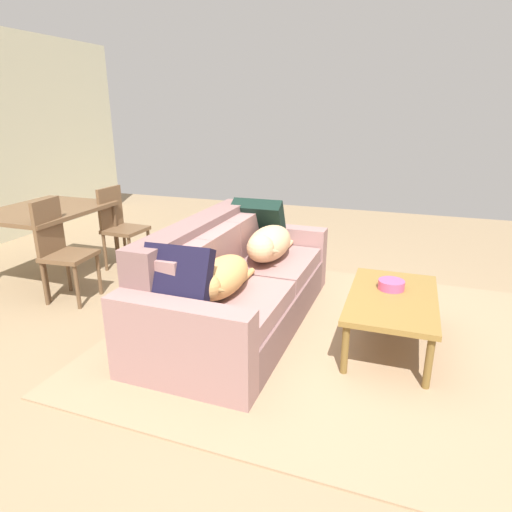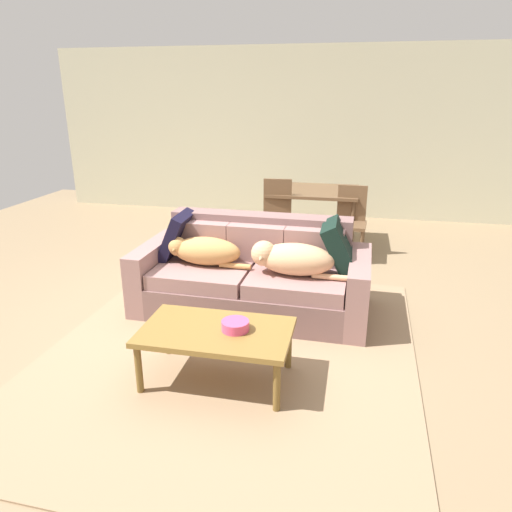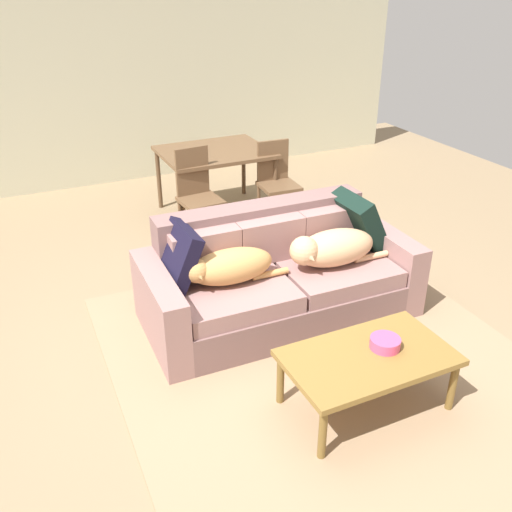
% 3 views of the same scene
% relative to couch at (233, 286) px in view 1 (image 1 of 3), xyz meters
% --- Properties ---
extents(ground_plane, '(10.00, 10.00, 0.00)m').
position_rel_couch_xyz_m(ground_plane, '(-0.27, -0.16, -0.33)').
color(ground_plane, '#8D7556').
extents(area_rug, '(2.99, 3.46, 0.01)m').
position_rel_couch_xyz_m(area_rug, '(-0.00, -0.87, -0.32)').
color(area_rug, '#9A7C5D').
rests_on(area_rug, ground).
extents(couch, '(2.19, 1.03, 0.86)m').
position_rel_couch_xyz_m(couch, '(0.00, 0.00, 0.00)').
color(couch, '#7A5A57').
rests_on(couch, ground).
extents(dog_on_left_cushion, '(0.81, 0.32, 0.27)m').
position_rel_couch_xyz_m(dog_on_left_cushion, '(-0.46, -0.10, 0.26)').
color(dog_on_left_cushion, tan).
rests_on(dog_on_left_cushion, couch).
extents(dog_on_right_cushion, '(0.86, 0.36, 0.30)m').
position_rel_couch_xyz_m(dog_on_right_cushion, '(0.38, -0.18, 0.27)').
color(dog_on_right_cushion, tan).
rests_on(dog_on_right_cushion, couch).
extents(throw_pillow_by_left_arm, '(0.30, 0.47, 0.47)m').
position_rel_couch_xyz_m(throw_pillow_by_left_arm, '(-0.80, 0.08, 0.33)').
color(throw_pillow_by_left_arm, black).
rests_on(throw_pillow_by_left_arm, couch).
extents(throw_pillow_by_right_arm, '(0.36, 0.48, 0.50)m').
position_rel_couch_xyz_m(throw_pillow_by_right_arm, '(0.80, 0.04, 0.34)').
color(throw_pillow_by_right_arm, black).
rests_on(throw_pillow_by_right_arm, couch).
extents(coffee_table, '(1.07, 0.63, 0.42)m').
position_rel_couch_xyz_m(coffee_table, '(0.01, -1.27, 0.04)').
color(coffee_table, olive).
rests_on(coffee_table, ground).
extents(bowl_on_coffee_table, '(0.20, 0.20, 0.07)m').
position_rel_couch_xyz_m(bowl_on_coffee_table, '(0.14, -1.24, 0.13)').
color(bowl_on_coffee_table, '#EA4C7F').
rests_on(bowl_on_coffee_table, coffee_table).
extents(dining_table, '(1.19, 0.97, 0.75)m').
position_rel_couch_xyz_m(dining_table, '(0.35, 2.22, 0.35)').
color(dining_table, brown).
rests_on(dining_table, ground).
extents(dining_chair_near_left, '(0.43, 0.43, 0.95)m').
position_rel_couch_xyz_m(dining_chair_near_left, '(-0.06, 1.67, 0.19)').
color(dining_chair_near_left, brown).
rests_on(dining_chair_near_left, ground).
extents(dining_chair_near_right, '(0.42, 0.42, 0.90)m').
position_rel_couch_xyz_m(dining_chair_near_right, '(0.86, 1.70, 0.18)').
color(dining_chair_near_right, brown).
rests_on(dining_chair_near_right, ground).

